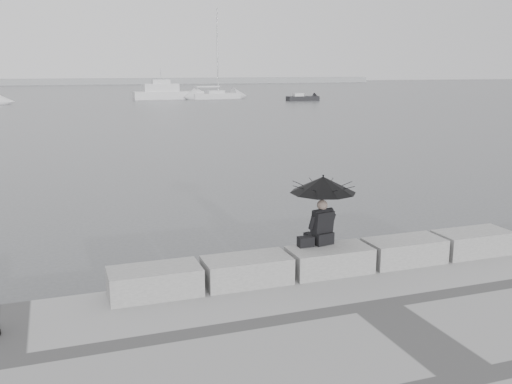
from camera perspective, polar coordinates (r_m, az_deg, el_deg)
name	(u,v)px	position (r m, az deg, el deg)	size (l,w,h in m)	color
ground	(318,288)	(11.89, 6.26, -9.54)	(360.00, 360.00, 0.00)	#46484B
stone_block_far_left	(155,282)	(10.24, -10.09, -8.82)	(1.60, 0.80, 0.50)	slate
stone_block_left	(247,270)	(10.62, -0.94, -7.84)	(1.60, 0.80, 0.50)	slate
stone_block_centre	(329,260)	(11.25, 7.35, -6.78)	(1.60, 0.80, 0.50)	slate
stone_block_right	(404,251)	(12.08, 14.60, -5.73)	(1.60, 0.80, 0.50)	slate
stone_block_far_right	(472,243)	(13.09, 20.81, -4.75)	(1.60, 0.80, 0.50)	slate
seated_person	(323,193)	(11.16, 6.72, -0.06)	(1.30, 1.30, 1.39)	black
bag	(306,242)	(11.17, 4.99, -4.97)	(0.31, 0.18, 0.20)	black
distant_landmass	(37,82)	(164.48, -21.08, 10.27)	(180.00, 8.00, 2.80)	gray
sailboat_right	(215,95)	(84.72, -4.10, 9.64)	(7.29, 3.10, 12.90)	silver
motor_cruiser	(168,93)	(84.58, -8.78, 9.77)	(9.94, 3.03, 4.50)	silver
small_motorboat	(303,98)	(80.17, 4.68, 9.33)	(4.48, 1.82, 1.10)	black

